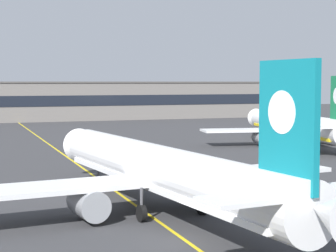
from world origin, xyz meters
The scene contains 7 objects.
ground_plane centered at (0.00, 0.00, 0.00)m, with size 400.00×400.00×0.00m, color #353538.
taxiway_centreline centered at (0.00, 30.00, 0.00)m, with size 0.30×180.00×0.01m, color yellow.
airliner_foreground centered at (0.98, 7.91, 3.37)m, with size 32.35×41.49×11.65m.
airliner_background centered at (38.20, 47.88, 3.26)m, with size 31.31×40.03×11.27m.
apron_lamp_post centered at (12.69, 11.32, 5.98)m, with size 2.24×0.90×11.38m.
safety_cone_by_nose_gear centered at (2.28, 22.97, 0.26)m, with size 0.44×0.44×0.55m.
terminal_building centered at (-2.96, 124.36, 5.26)m, with size 153.53×12.40×10.51m.
Camera 1 is at (-14.16, -35.63, 10.44)m, focal length 62.94 mm.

